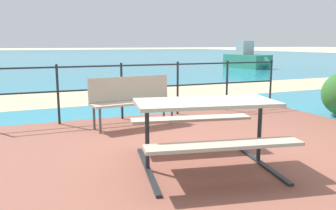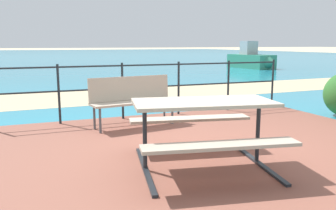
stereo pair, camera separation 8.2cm
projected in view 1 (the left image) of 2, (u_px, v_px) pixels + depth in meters
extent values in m
plane|color=beige|center=(210.00, 153.00, 4.86)|extent=(240.00, 240.00, 0.00)
cube|color=brown|center=(210.00, 151.00, 4.86)|extent=(6.40, 5.20, 0.06)
cube|color=teal|center=(43.00, 56.00, 41.22)|extent=(90.00, 90.00, 0.01)
cube|color=tan|center=(111.00, 96.00, 10.16)|extent=(54.05, 4.14, 0.01)
cube|color=tan|center=(206.00, 102.00, 4.04)|extent=(1.73, 1.05, 0.04)
cube|color=tan|center=(225.00, 145.00, 3.49)|extent=(1.64, 0.57, 0.04)
cube|color=tan|center=(191.00, 119.00, 4.71)|extent=(1.64, 0.57, 0.04)
cylinder|color=#1E2328|center=(147.00, 138.00, 3.97)|extent=(0.06, 0.06, 0.77)
cube|color=#1E2328|center=(148.00, 169.00, 4.04)|extent=(0.35, 1.51, 0.03)
cylinder|color=#1E2328|center=(259.00, 132.00, 4.25)|extent=(0.06, 0.06, 0.77)
cube|color=#1E2328|center=(258.00, 161.00, 4.31)|extent=(0.35, 1.51, 0.03)
cube|color=tan|center=(134.00, 102.00, 6.09)|extent=(1.56, 0.61, 0.04)
cube|color=tan|center=(130.00, 88.00, 6.20)|extent=(1.52, 0.26, 0.42)
cylinder|color=#4C5156|center=(100.00, 120.00, 5.65)|extent=(0.04, 0.04, 0.43)
cylinder|color=#4C5156|center=(94.00, 117.00, 5.91)|extent=(0.04, 0.04, 0.43)
cylinder|color=#4C5156|center=(172.00, 112.00, 6.34)|extent=(0.04, 0.04, 0.43)
cylinder|color=#4C5156|center=(164.00, 109.00, 6.59)|extent=(0.04, 0.04, 0.43)
cylinder|color=#1E2328|center=(58.00, 94.00, 6.27)|extent=(0.04, 0.04, 1.09)
cylinder|color=#1E2328|center=(122.00, 91.00, 6.72)|extent=(0.04, 0.04, 1.09)
cylinder|color=#1E2328|center=(178.00, 88.00, 7.17)|extent=(0.04, 0.04, 1.09)
cylinder|color=#1E2328|center=(227.00, 85.00, 7.61)|extent=(0.04, 0.04, 1.09)
cylinder|color=#1E2328|center=(271.00, 83.00, 8.06)|extent=(0.04, 0.04, 1.09)
cylinder|color=#1E2328|center=(150.00, 65.00, 6.86)|extent=(5.90, 0.03, 0.03)
cylinder|color=#1E2328|center=(151.00, 87.00, 6.93)|extent=(5.90, 0.03, 0.03)
cube|color=#338466|center=(247.00, 61.00, 21.65)|extent=(1.69, 3.15, 0.82)
cube|color=#A5A8AD|center=(245.00, 48.00, 21.70)|extent=(0.94, 0.80, 0.82)
cone|color=#338466|center=(268.00, 63.00, 20.15)|extent=(0.80, 0.59, 0.74)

